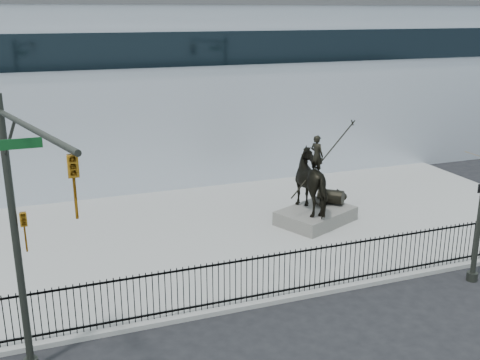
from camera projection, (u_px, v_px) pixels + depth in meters
name	position (u px, v px, depth m)	size (l,w,h in m)	color
ground	(285.00, 322.00, 16.41)	(120.00, 120.00, 0.00)	black
plaza	(213.00, 234.00, 22.67)	(30.00, 12.00, 0.15)	gray
building	(144.00, 86.00, 33.05)	(44.00, 14.00, 9.00)	silver
picket_fence	(269.00, 276.00, 17.27)	(22.10, 0.10, 1.50)	black
statue_plinth	(316.00, 216.00, 23.63)	(3.09, 2.13, 0.58)	#5A5752
equestrian_statue	(318.00, 181.00, 23.23)	(3.64, 3.09, 3.36)	black
traffic_signal_left	(25.00, 232.00, 12.43)	(1.52, 4.84, 7.00)	#262823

